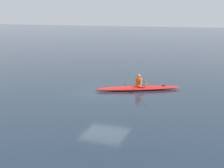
% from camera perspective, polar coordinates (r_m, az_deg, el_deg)
% --- Properties ---
extents(ground_plane, '(160.00, 160.00, 0.00)m').
position_cam_1_polar(ground_plane, '(16.95, -1.39, -1.71)').
color(ground_plane, '#1E2D3D').
extents(kayak, '(4.78, 2.82, 0.25)m').
position_cam_1_polar(kayak, '(17.55, 5.09, -0.80)').
color(kayak, red).
rests_on(kayak, ground).
extents(kayaker, '(1.08, 2.14, 0.72)m').
position_cam_1_polar(kayaker, '(17.46, 5.19, 0.55)').
color(kayaker, '#E04C14').
rests_on(kayaker, kayak).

